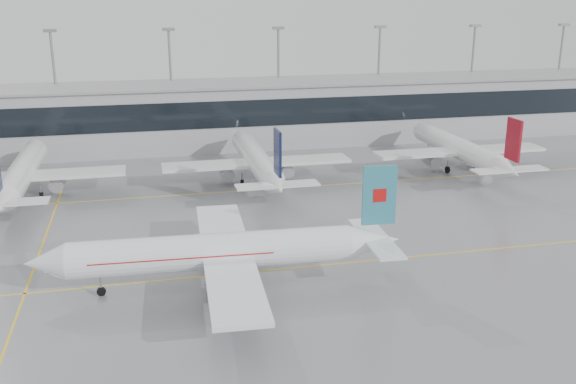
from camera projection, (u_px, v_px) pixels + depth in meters
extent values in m
plane|color=gray|center=(313.00, 266.00, 70.89)|extent=(320.00, 320.00, 0.00)
cube|color=yellow|center=(313.00, 266.00, 70.89)|extent=(120.00, 0.25, 0.01)
cube|color=yellow|center=(262.00, 190.00, 98.82)|extent=(120.00, 0.25, 0.01)
cube|color=yellow|center=(44.00, 240.00, 78.35)|extent=(0.25, 60.00, 0.01)
cube|color=#9E9EA2|center=(231.00, 115.00, 126.84)|extent=(180.00, 15.00, 12.00)
cube|color=black|center=(236.00, 114.00, 119.37)|extent=(180.00, 0.20, 5.00)
cube|color=gray|center=(230.00, 83.00, 125.02)|extent=(182.00, 16.00, 0.40)
cylinder|color=gray|center=(56.00, 91.00, 123.80)|extent=(0.50, 0.50, 22.00)
cube|color=gray|center=(50.00, 31.00, 120.48)|extent=(2.40, 1.00, 0.60)
cylinder|color=gray|center=(171.00, 87.00, 128.57)|extent=(0.50, 0.50, 22.00)
cube|color=gray|center=(168.00, 29.00, 125.25)|extent=(2.40, 1.00, 0.60)
cylinder|color=gray|center=(278.00, 84.00, 133.34)|extent=(0.50, 0.50, 22.00)
cube|color=gray|center=(278.00, 28.00, 130.02)|extent=(2.40, 1.00, 0.60)
cylinder|color=gray|center=(378.00, 81.00, 138.11)|extent=(0.50, 0.50, 22.00)
cube|color=gray|center=(380.00, 27.00, 134.79)|extent=(2.40, 1.00, 0.60)
cylinder|color=gray|center=(471.00, 78.00, 142.88)|extent=(0.50, 0.50, 22.00)
cube|color=gray|center=(475.00, 26.00, 139.56)|extent=(2.40, 1.00, 0.60)
cylinder|color=gray|center=(558.00, 75.00, 147.65)|extent=(0.50, 0.50, 22.00)
cube|color=gray|center=(564.00, 25.00, 144.33)|extent=(2.40, 1.00, 0.60)
cylinder|color=white|center=(212.00, 252.00, 64.67)|extent=(28.44, 5.20, 3.71)
cone|color=white|center=(45.00, 263.00, 61.97)|extent=(4.19, 3.92, 3.71)
cone|color=white|center=(374.00, 241.00, 67.50)|extent=(5.79, 4.00, 3.71)
cube|color=white|center=(227.00, 254.00, 65.04)|extent=(6.62, 30.86, 0.45)
cube|color=white|center=(376.00, 238.00, 67.45)|extent=(3.42, 11.92, 0.25)
cube|color=teal|center=(379.00, 195.00, 66.09)|extent=(3.61, 0.54, 6.33)
cylinder|color=#94949C|center=(227.00, 288.00, 60.88)|extent=(3.71, 2.29, 2.10)
cylinder|color=#94949C|center=(219.00, 251.00, 69.91)|extent=(3.71, 2.29, 2.10)
cylinder|color=gray|center=(101.00, 284.00, 63.59)|extent=(0.20, 0.20, 1.62)
cylinder|color=black|center=(101.00, 291.00, 63.83)|extent=(0.91, 0.35, 0.90)
cylinder|color=gray|center=(240.00, 284.00, 63.40)|extent=(0.24, 0.24, 1.62)
cylinder|color=black|center=(240.00, 291.00, 63.64)|extent=(1.12, 0.51, 1.10)
cylinder|color=gray|center=(235.00, 263.00, 68.29)|extent=(0.24, 0.24, 1.62)
cylinder|color=black|center=(235.00, 270.00, 68.53)|extent=(1.12, 0.51, 1.10)
cube|color=#B70F0F|center=(379.00, 195.00, 66.08)|extent=(1.42, 0.52, 1.40)
cube|color=#B70F0F|center=(182.00, 252.00, 64.11)|extent=(18.17, 4.70, 0.12)
cylinder|color=white|center=(23.00, 171.00, 94.77)|extent=(3.59, 27.36, 3.59)
cone|color=white|center=(37.00, 148.00, 109.36)|extent=(3.59, 4.00, 3.59)
cone|color=white|center=(1.00, 205.00, 79.43)|extent=(3.59, 5.60, 3.59)
cube|color=white|center=(21.00, 176.00, 93.49)|extent=(29.64, 5.00, 0.45)
cube|color=white|center=(1.00, 203.00, 79.15)|extent=(11.40, 2.80, 0.25)
cylinder|color=#94949C|center=(57.00, 183.00, 95.44)|extent=(2.10, 3.60, 2.10)
cylinder|color=gray|center=(35.00, 170.00, 105.47)|extent=(0.20, 0.20, 1.56)
cylinder|color=black|center=(35.00, 174.00, 105.70)|extent=(0.30, 0.90, 0.90)
cylinder|color=gray|center=(3.00, 193.00, 92.60)|extent=(0.24, 0.24, 1.56)
cylinder|color=black|center=(3.00, 198.00, 92.83)|extent=(0.45, 1.10, 1.10)
cylinder|color=gray|center=(41.00, 191.00, 93.73)|extent=(0.24, 0.24, 1.56)
cylinder|color=black|center=(41.00, 196.00, 93.96)|extent=(0.45, 1.10, 1.10)
cylinder|color=white|center=(255.00, 158.00, 102.36)|extent=(3.59, 27.36, 3.59)
cone|color=white|center=(240.00, 138.00, 116.95)|extent=(3.59, 4.00, 3.59)
cone|color=white|center=(277.00, 187.00, 87.02)|extent=(3.59, 5.60, 3.59)
cube|color=white|center=(257.00, 163.00, 101.08)|extent=(29.64, 5.00, 0.45)
cube|color=white|center=(277.00, 185.00, 86.74)|extent=(11.40, 2.80, 0.25)
cube|color=#0D1639|center=(278.00, 153.00, 85.21)|extent=(0.35, 3.60, 6.12)
cylinder|color=#94949C|center=(227.00, 173.00, 100.94)|extent=(2.10, 3.60, 2.10)
cylinder|color=#94949C|center=(286.00, 169.00, 103.02)|extent=(2.10, 3.60, 2.10)
cylinder|color=gray|center=(245.00, 158.00, 113.05)|extent=(0.20, 0.20, 1.56)
cylinder|color=black|center=(245.00, 162.00, 113.28)|extent=(0.30, 0.90, 0.90)
cylinder|color=gray|center=(242.00, 178.00, 100.19)|extent=(0.24, 0.24, 1.56)
cylinder|color=black|center=(242.00, 183.00, 100.42)|extent=(0.45, 1.10, 1.10)
cylinder|color=gray|center=(275.00, 176.00, 101.32)|extent=(0.24, 0.24, 1.56)
cylinder|color=black|center=(275.00, 181.00, 101.55)|extent=(0.45, 1.10, 1.10)
cylinder|color=white|center=(456.00, 147.00, 109.94)|extent=(3.59, 27.36, 3.59)
cone|color=white|center=(418.00, 129.00, 124.54)|extent=(3.59, 4.00, 3.59)
cone|color=white|center=(509.00, 171.00, 94.60)|extent=(3.59, 5.60, 3.59)
cube|color=white|center=(460.00, 151.00, 108.66)|extent=(29.64, 5.00, 0.45)
cube|color=white|center=(510.00, 170.00, 94.33)|extent=(11.40, 2.80, 0.25)
cube|color=maroon|center=(514.00, 140.00, 92.80)|extent=(0.35, 3.60, 6.12)
cylinder|color=#94949C|center=(432.00, 160.00, 108.53)|extent=(2.10, 3.60, 2.10)
cylinder|color=#94949C|center=(483.00, 157.00, 110.61)|extent=(2.10, 3.60, 2.10)
cylinder|color=gray|center=(428.00, 148.00, 120.64)|extent=(0.20, 0.20, 1.56)
cylinder|color=black|center=(428.00, 152.00, 120.87)|extent=(0.30, 0.90, 0.90)
cylinder|color=gray|center=(448.00, 165.00, 107.78)|extent=(0.24, 0.24, 1.56)
cylinder|color=black|center=(447.00, 170.00, 108.01)|extent=(0.45, 1.10, 1.10)
cylinder|color=gray|center=(476.00, 163.00, 108.91)|extent=(0.24, 0.24, 1.56)
cylinder|color=black|center=(475.00, 168.00, 109.14)|extent=(0.45, 1.10, 1.10)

